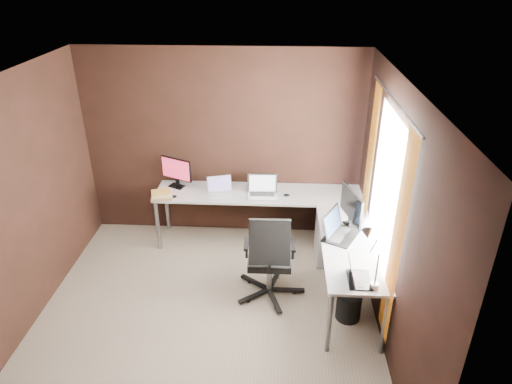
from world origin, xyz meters
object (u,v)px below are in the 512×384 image
monitor_right (352,207)px  laptop_black_small (356,276)px  laptop_silver (262,191)px  laptop_white (220,190)px  laptop_black_big (338,231)px  desk_lamp (370,251)px  book_stack (162,195)px  office_chair (269,272)px  drawer_pedestal (333,238)px  wastebasket (349,306)px  monitor_left (176,171)px

monitor_right → laptop_black_small: size_ratio=1.71×
laptop_silver → laptop_black_small: (0.95, -1.69, -0.01)m
laptop_white → laptop_black_big: 1.68m
desk_lamp → monitor_right: bearing=98.9°
laptop_black_big → desk_lamp: (0.17, -0.82, 0.31)m
laptop_silver → laptop_black_big: bearing=-47.9°
laptop_black_small → book_stack: 2.69m
monitor_right → book_stack: size_ratio=1.76×
monitor_right → office_chair: 1.16m
drawer_pedestal → office_chair: office_chair is taller
laptop_white → laptop_black_small: size_ratio=1.16×
laptop_black_big → wastebasket: bearing=-138.6°
laptop_white → wastebasket: size_ratio=1.19×
laptop_silver → wastebasket: (0.97, -1.38, -0.63)m
desk_lamp → laptop_black_big: bearing=109.7°
monitor_left → desk_lamp: bearing=-16.1°
laptop_white → office_chair: office_chair is taller
monitor_left → laptop_black_small: bearing=-16.5°
monitor_right → desk_lamp: 1.02m
desk_lamp → office_chair: bearing=151.1°
monitor_right → wastebasket: monitor_right is taller
monitor_right → laptop_white: bearing=49.6°
monitor_left → laptop_black_big: size_ratio=0.82×
drawer_pedestal → laptop_silver: size_ratio=1.56×
monitor_right → desk_lamp: (0.02, -1.01, 0.11)m
laptop_silver → laptop_white: bearing=176.7°
drawer_pedestal → office_chair: bearing=-135.5°
drawer_pedestal → laptop_silver: 1.07m
book_stack → laptop_black_big: bearing=-19.9°
monitor_right → laptop_black_big: (-0.15, -0.19, -0.19)m
monitor_right → wastebasket: size_ratio=1.75×
laptop_black_big → laptop_black_small: 0.78m
laptop_silver → monitor_left: bearing=169.6°
laptop_black_small → monitor_right: bearing=-2.8°
office_chair → laptop_black_big: bearing=10.9°
laptop_white → desk_lamp: size_ratio=0.62×
monitor_left → laptop_white: bearing=10.1°
monitor_left → monitor_right: bearing=2.6°
laptop_black_big → laptop_black_small: bearing=-145.7°
monitor_right → laptop_silver: 1.26m
monitor_right → monitor_left: bearing=52.2°
monitor_left → office_chair: monitor_left is taller
desk_lamp → wastebasket: (-0.06, 0.35, -0.94)m
laptop_black_big → book_stack: laptop_black_big is taller
laptop_silver → laptop_black_big: size_ratio=0.74×
monitor_left → laptop_black_big: (1.98, -1.09, -0.17)m
drawer_pedestal → monitor_right: (0.11, -0.42, 0.68)m
laptop_silver → wastebasket: size_ratio=1.27×
laptop_white → book_stack: laptop_white is taller
book_stack → office_chair: bearing=-33.4°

